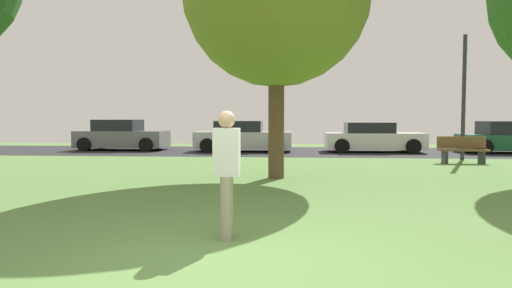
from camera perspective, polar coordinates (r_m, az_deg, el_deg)
The scene contains 9 objects.
ground_plane at distance 4.78m, azimuth -5.14°, elevation -15.07°, with size 44.00×44.00×0.00m, color #5B8442.
road_strip at distance 20.54m, azimuth 2.51°, elevation -0.94°, with size 44.00×6.40×0.01m, color #28282B.
person_thrower at distance 5.57m, azimuth -3.75°, elevation -3.20°, with size 0.32×0.30×1.60m.
parked_car_grey at distance 22.27m, azimuth -16.75°, elevation 0.97°, with size 4.16×2.10×1.46m.
parked_car_silver at distance 20.44m, azimuth -1.70°, elevation 0.85°, with size 4.36×1.96×1.40m.
parked_car_white at distance 20.73m, azimuth 14.66°, elevation 0.70°, with size 4.30×2.03×1.33m.
parked_car_green at distance 22.44m, azimuth 29.58°, elevation 0.60°, with size 4.17×2.09×1.39m.
park_bench at distance 16.55m, azimuth 24.84°, elevation -0.65°, with size 1.60×0.45×0.90m.
street_lamp_post at distance 17.78m, azimuth 24.97°, elevation 5.36°, with size 0.14×0.14×4.50m, color #2D2D33.
Camera 1 is at (0.78, -4.47, 1.50)m, focal length 31.37 mm.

